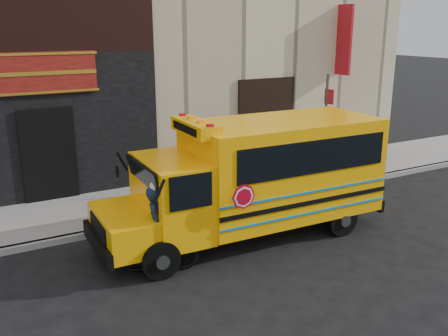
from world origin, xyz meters
name	(u,v)px	position (x,y,z in m)	size (l,w,h in m)	color
ground	(250,253)	(0.00, 0.00, 0.00)	(120.00, 120.00, 0.00)	black
curb	(199,213)	(0.00, 2.60, 0.07)	(40.00, 0.20, 0.15)	gray
sidewalk	(176,196)	(0.00, 4.10, 0.07)	(40.00, 3.00, 0.15)	gray
school_bus	(258,175)	(0.69, 0.81, 1.51)	(6.95, 2.46, 2.92)	black
sign_pole	(325,128)	(4.34, 2.78, 1.92)	(0.12, 0.30, 3.50)	#404843
bicycle	(159,250)	(-2.07, 0.19, 0.47)	(0.44, 1.57, 0.94)	black
cyclist	(158,230)	(-2.06, 0.26, 0.89)	(0.65, 0.43, 1.78)	#101D32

